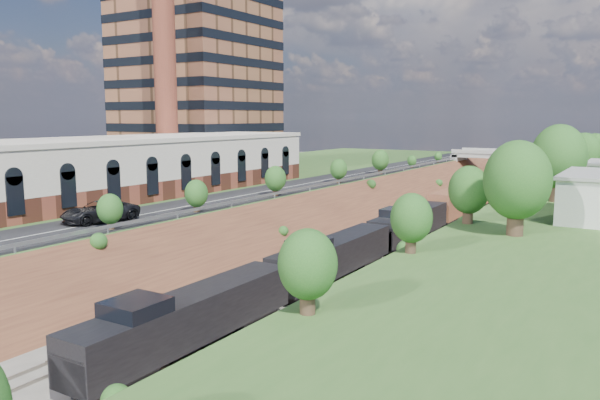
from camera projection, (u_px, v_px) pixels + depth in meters
The scene contains 15 objects.
platform_left at pixel (202, 195), 89.76m from camera, with size 44.00×180.00×5.00m, color #375E27.
embankment_left at pixel (327, 225), 78.76m from camera, with size 7.07×180.00×7.07m, color brown.
embankment_right at pixel (495, 243), 67.41m from camera, with size 7.07×180.00×7.07m, color brown.
rail_left_track at pixel (385, 230), 74.41m from camera, with size 1.58×180.00×0.18m, color gray.
rail_right_track at pixel (425, 234), 71.73m from camera, with size 1.58×180.00×0.18m, color gray.
road at pixel (299, 185), 80.37m from camera, with size 8.00×180.00×0.10m, color black.
guardrail at pixel (324, 184), 78.02m from camera, with size 0.10×171.00×0.70m.
commercial_building at pixel (108, 168), 67.74m from camera, with size 14.30×62.30×7.00m.
highrise_tower at pixel (195, 9), 101.28m from camera, with size 22.00×22.00×53.90m.
smokestack at pixel (164, 43), 84.75m from camera, with size 3.20×3.20×40.00m, color brown.
overpass at pixel (512, 162), 124.77m from camera, with size 24.50×8.30×7.40m.
tree_right_large at pixel (517, 181), 46.09m from camera, with size 5.25×5.25×7.61m.
tree_left_crest at pixel (66, 214), 44.38m from camera, with size 2.45×2.45×3.55m.
freight_train at pixel (468, 197), 87.14m from camera, with size 2.94×134.38×4.55m.
suv at pixel (100, 211), 52.08m from camera, with size 3.13×6.79×1.89m, color black.
Camera 1 is at (26.24, -8.07, 14.40)m, focal length 35.00 mm.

